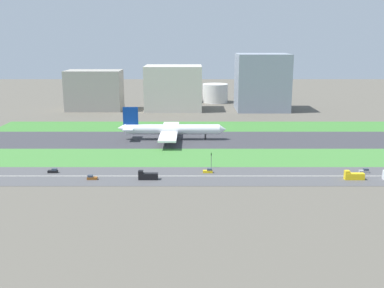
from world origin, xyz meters
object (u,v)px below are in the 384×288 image
(airliner, at_px, (170,130))
(fuel_tank_west, at_px, (187,94))
(office_tower, at_px, (262,82))
(hangar_building, at_px, (173,88))
(car_3, at_px, (91,178))
(traffic_light, at_px, (211,159))
(car_4, at_px, (53,171))
(fuel_tank_centre, at_px, (215,93))
(car_1, at_px, (364,171))
(truck_1, at_px, (147,176))
(truck_2, at_px, (353,176))
(car_0, at_px, (208,171))
(terminal_building, at_px, (94,90))

(airliner, relative_size, fuel_tank_west, 3.57)
(office_tower, bearing_deg, hangar_building, 180.00)
(airliner, distance_m, hangar_building, 114.69)
(car_3, bearing_deg, traffic_light, -161.07)
(car_4, distance_m, fuel_tank_centre, 242.49)
(airliner, height_order, car_1, airliner)
(airliner, distance_m, fuel_tank_centre, 162.84)
(fuel_tank_centre, bearing_deg, office_tower, -50.76)
(truck_1, distance_m, office_tower, 208.30)
(car_3, distance_m, hangar_building, 194.81)
(car_3, distance_m, traffic_light, 55.56)
(car_1, xyz_separation_m, hangar_building, (-93.95, 182.00, 17.63))
(car_3, height_order, traffic_light, traffic_light)
(airliner, bearing_deg, office_tower, 57.79)
(truck_1, height_order, car_4, truck_1)
(truck_2, relative_size, fuel_tank_centre, 0.35)
(office_tower, relative_size, fuel_tank_west, 2.57)
(truck_2, relative_size, hangar_building, 0.18)
(office_tower, xyz_separation_m, fuel_tank_west, (-63.08, 45.00, -15.23))
(car_0, relative_size, fuel_tank_centre, 0.19)
(traffic_light, bearing_deg, fuel_tank_centre, 86.66)
(airliner, relative_size, car_1, 14.77)
(office_tower, bearing_deg, car_4, -123.76)
(fuel_tank_west, relative_size, fuel_tank_centre, 0.77)
(truck_1, xyz_separation_m, car_4, (-43.86, 10.00, -0.75))
(car_1, relative_size, fuel_tank_centre, 0.19)
(office_tower, bearing_deg, car_0, -105.72)
(traffic_light, bearing_deg, car_3, -161.07)
(truck_2, bearing_deg, traffic_light, -16.48)
(airliner, bearing_deg, terminal_building, 121.10)
(car_4, bearing_deg, office_tower, 56.24)
(car_1, bearing_deg, office_tower, 96.22)
(car_3, relative_size, traffic_light, 0.61)
(airliner, distance_m, office_tower, 135.83)
(office_tower, bearing_deg, truck_1, -112.06)
(car_3, bearing_deg, terminal_building, -78.63)
(truck_1, distance_m, car_0, 28.42)
(truck_1, bearing_deg, traffic_light, -147.53)
(car_4, xyz_separation_m, car_1, (141.49, 0.00, 0.00))
(truck_2, height_order, car_0, truck_2)
(car_4, xyz_separation_m, fuel_tank_west, (58.58, 227.00, 7.25))
(hangar_building, relative_size, office_tower, 1.00)
(car_0, xyz_separation_m, fuel_tank_centre, (14.47, 227.00, 7.76))
(office_tower, bearing_deg, car_3, -117.98)
(car_4, height_order, car_0, same)
(truck_2, bearing_deg, hangar_building, -66.01)
(fuel_tank_centre, bearing_deg, car_1, -76.01)
(hangar_building, height_order, fuel_tank_centre, hangar_building)
(car_1, bearing_deg, hangar_building, 117.30)
(hangar_building, distance_m, office_tower, 74.29)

